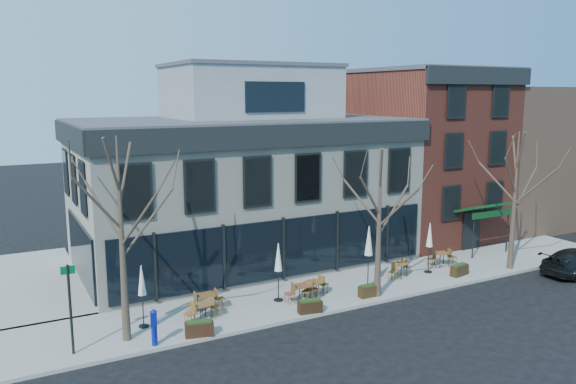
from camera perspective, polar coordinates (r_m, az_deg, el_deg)
name	(u,v)px	position (r m, az deg, el deg)	size (l,w,h in m)	color
ground	(283,284)	(28.93, -0.55, -9.36)	(120.00, 120.00, 0.00)	black
sidewalk_front	(360,285)	(28.78, 7.30, -9.38)	(33.50, 4.70, 0.15)	gray
sidewalk_side	(32,283)	(31.69, -24.54, -8.40)	(4.50, 12.00, 0.15)	gray
corner_building	(243,179)	(32.27, -4.61, 1.29)	(18.39, 10.39, 11.10)	beige
red_brick_building	(419,153)	(39.03, 13.13, 3.92)	(8.20, 11.78, 11.18)	maroon
bg_building	(509,153)	(46.92, 21.54, 3.69)	(12.00, 12.00, 10.00)	#8C664C
tree_corner	(122,237)	(22.05, -16.51, -4.43)	(3.93, 3.98, 7.92)	#382B21
tree_mid	(379,221)	(26.26, 9.27, -2.88)	(3.50, 3.55, 7.04)	#382B21
tree_right	(515,199)	(32.40, 22.05, -0.64)	(3.72, 3.77, 7.48)	#382B21
sign_pole	(70,304)	(22.12, -21.26, -10.56)	(0.50, 0.10, 3.40)	black
call_box	(154,326)	(22.35, -13.46, -13.09)	(0.29, 0.29, 1.46)	#0B1A95
cafe_set_0	(203,310)	(24.35, -8.63, -11.76)	(1.73, 0.79, 0.89)	brown
cafe_set_1	(206,301)	(25.25, -8.33, -10.88)	(1.77, 0.71, 0.94)	brown
cafe_set_2	(302,291)	(26.21, 1.45, -10.02)	(1.73, 0.71, 0.91)	brown
cafe_set_3	(315,287)	(26.69, 2.79, -9.64)	(1.76, 1.07, 0.91)	brown
cafe_set_4	(399,269)	(29.93, 11.25, -7.65)	(1.76, 0.97, 0.90)	brown
cafe_set_5	(442,258)	(32.37, 15.37, -6.44)	(1.80, 0.83, 0.92)	brown
umbrella_0	(142,284)	(23.70, -14.63, -9.01)	(0.42, 0.42, 2.62)	black
umbrella_1	(278,260)	(25.75, -0.99, -6.96)	(0.44, 0.44, 2.73)	black
umbrella_3	(369,244)	(27.77, 8.20, -5.27)	(0.49, 0.49, 3.08)	black
umbrella_4	(430,238)	(30.66, 14.18, -4.51)	(0.43, 0.43, 2.71)	black
planter_0	(199,328)	(22.99, -9.01, -13.53)	(1.18, 0.67, 0.62)	#321C10
planter_1	(310,306)	(24.94, 2.25, -11.52)	(1.10, 0.59, 0.59)	black
planter_2	(369,291)	(27.05, 8.25, -9.88)	(1.04, 0.44, 0.58)	#322210
planter_3	(459,270)	(31.06, 17.02, -7.57)	(1.13, 0.62, 0.60)	black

